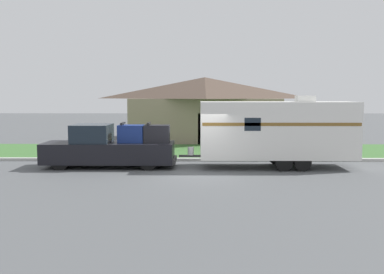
# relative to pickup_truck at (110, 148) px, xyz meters

# --- Properties ---
(ground_plane) EXTENTS (120.00, 120.00, 0.00)m
(ground_plane) POSITION_rel_pickup_truck_xyz_m (4.06, -1.83, -0.90)
(ground_plane) COLOR #515456
(curb_strip) EXTENTS (80.00, 0.30, 0.14)m
(curb_strip) POSITION_rel_pickup_truck_xyz_m (4.06, 1.92, -0.83)
(curb_strip) COLOR #ADADA8
(curb_strip) RESTS_ON ground_plane
(lawn_strip) EXTENTS (80.00, 7.00, 0.03)m
(lawn_strip) POSITION_rel_pickup_truck_xyz_m (4.06, 5.57, -0.88)
(lawn_strip) COLOR #3D6B33
(lawn_strip) RESTS_ON ground_plane
(house_across_street) EXTENTS (11.22, 7.20, 4.62)m
(house_across_street) POSITION_rel_pickup_truck_xyz_m (4.57, 12.24, 1.49)
(house_across_street) COLOR gray
(house_across_street) RESTS_ON ground_plane
(pickup_truck) EXTENTS (6.04, 1.93, 2.07)m
(pickup_truck) POSITION_rel_pickup_truck_xyz_m (0.00, 0.00, 0.00)
(pickup_truck) COLOR black
(pickup_truck) RESTS_ON ground_plane
(travel_trailer) EXTENTS (7.94, 2.24, 3.29)m
(travel_trailer) POSITION_rel_pickup_truck_xyz_m (7.65, -0.00, 0.83)
(travel_trailer) COLOR black
(travel_trailer) RESTS_ON ground_plane
(mailbox) EXTENTS (0.48, 0.20, 1.40)m
(mailbox) POSITION_rel_pickup_truck_xyz_m (6.37, 2.87, 0.17)
(mailbox) COLOR brown
(mailbox) RESTS_ON ground_plane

